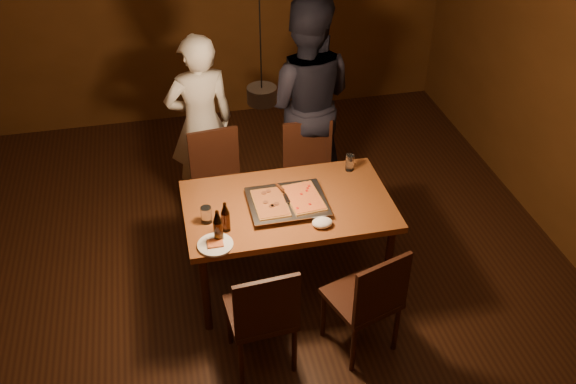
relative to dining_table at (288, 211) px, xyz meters
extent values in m
plane|color=#321A0D|center=(-0.21, -0.20, -0.68)|extent=(6.00, 6.00, 0.00)
cube|color=brown|center=(0.00, 0.00, 0.05)|extent=(1.50, 0.90, 0.05)
cylinder|color=#38190F|center=(-0.67, -0.37, -0.33)|extent=(0.06, 0.06, 0.70)
cylinder|color=#38190F|center=(0.67, -0.37, -0.33)|extent=(0.06, 0.06, 0.70)
cylinder|color=#38190F|center=(-0.67, 0.37, -0.33)|extent=(0.06, 0.06, 0.70)
cylinder|color=#38190F|center=(0.67, 0.37, -0.33)|extent=(0.06, 0.06, 0.70)
cube|color=#38190F|center=(-0.41, 0.71, -0.25)|extent=(0.46, 0.46, 0.04)
cube|color=#38190F|center=(-0.43, 0.90, -0.01)|extent=(0.42, 0.07, 0.45)
cube|color=#38190F|center=(0.35, 0.67, -0.25)|extent=(0.44, 0.44, 0.04)
cube|color=#38190F|center=(0.36, 0.86, -0.01)|extent=(0.42, 0.05, 0.45)
cube|color=#38190F|center=(-0.34, -0.71, -0.25)|extent=(0.45, 0.45, 0.04)
cube|color=#38190F|center=(-0.33, -0.90, -0.01)|extent=(0.42, 0.06, 0.45)
cube|color=#38190F|center=(0.35, -0.73, -0.25)|extent=(0.53, 0.53, 0.04)
cube|color=#38190F|center=(0.41, -0.91, -0.01)|extent=(0.41, 0.16, 0.45)
cube|color=silver|center=(-0.01, -0.03, 0.10)|extent=(0.58, 0.49, 0.05)
cube|color=maroon|center=(-0.14, -0.04, 0.13)|extent=(0.23, 0.36, 0.02)
cube|color=gold|center=(0.11, -0.03, 0.13)|extent=(0.26, 0.39, 0.02)
cylinder|color=black|center=(-0.54, -0.30, 0.15)|extent=(0.06, 0.06, 0.16)
cone|color=black|center=(-0.54, -0.30, 0.27)|extent=(0.06, 0.06, 0.09)
cylinder|color=black|center=(-0.48, -0.21, 0.15)|extent=(0.06, 0.06, 0.15)
cone|color=black|center=(-0.48, -0.21, 0.26)|extent=(0.06, 0.06, 0.08)
cylinder|color=silver|center=(-0.60, -0.09, 0.13)|extent=(0.08, 0.08, 0.12)
cylinder|color=silver|center=(0.56, 0.32, 0.14)|extent=(0.06, 0.06, 0.13)
cylinder|color=white|center=(-0.57, -0.35, 0.08)|extent=(0.24, 0.24, 0.02)
cube|color=gold|center=(-0.57, -0.35, 0.10)|extent=(0.11, 0.09, 0.01)
ellipsoid|color=white|center=(0.17, -0.31, 0.10)|extent=(0.15, 0.11, 0.06)
imported|color=white|center=(-0.50, 1.18, 0.13)|extent=(0.64, 0.48, 1.61)
imported|color=black|center=(0.40, 1.15, 0.25)|extent=(1.07, 0.94, 1.86)
cylinder|color=black|center=(-0.21, -0.20, 1.07)|extent=(0.18, 0.18, 0.10)
cylinder|color=black|center=(-0.21, -0.20, 1.62)|extent=(0.01, 0.01, 1.00)
camera|label=1|loc=(-0.80, -3.61, 2.87)|focal=40.00mm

